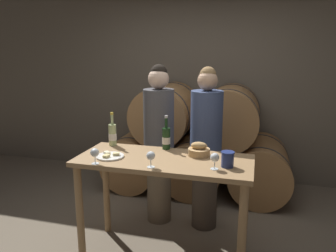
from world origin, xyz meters
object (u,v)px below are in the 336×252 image
at_px(tasting_table, 164,175).
at_px(wine_bottle_white, 113,134).
at_px(blue_crock, 228,159).
at_px(bread_basket, 199,150).
at_px(wine_bottle_red, 166,138).
at_px(wine_glass_center, 215,158).
at_px(person_left, 159,143).
at_px(wine_glass_far_left, 95,153).
at_px(person_right, 206,148).
at_px(wine_glass_left, 151,156).
at_px(cheese_plate, 110,156).

xyz_separation_m(tasting_table, wine_bottle_white, (-0.58, 0.24, 0.26)).
height_order(blue_crock, bread_basket, blue_crock).
xyz_separation_m(wine_bottle_red, wine_glass_center, (0.50, -0.41, -0.01)).
xyz_separation_m(person_left, bread_basket, (0.50, -0.47, 0.10)).
bearing_deg(wine_bottle_red, wine_glass_far_left, -128.93).
bearing_deg(bread_basket, wine_glass_far_left, -150.55).
height_order(person_left, bread_basket, person_left).
bearing_deg(tasting_table, blue_crock, -7.13).
relative_size(tasting_table, wine_bottle_white, 4.60).
bearing_deg(person_right, bread_basket, -88.51).
bearing_deg(bread_basket, blue_crock, -39.64).
bearing_deg(wine_glass_center, person_right, 103.59).
xyz_separation_m(tasting_table, bread_basket, (0.27, 0.15, 0.20)).
distance_m(wine_bottle_red, wine_glass_far_left, 0.69).
height_order(tasting_table, person_left, person_left).
height_order(tasting_table, blue_crock, blue_crock).
bearing_deg(wine_glass_left, wine_glass_far_left, -174.74).
bearing_deg(person_right, person_left, 179.99).
bearing_deg(tasting_table, wine_glass_far_left, -150.51).
height_order(person_right, bread_basket, person_right).
xyz_separation_m(tasting_table, wine_glass_far_left, (-0.49, -0.28, 0.24)).
distance_m(wine_bottle_white, wine_glass_far_left, 0.53).
height_order(person_right, wine_glass_far_left, person_right).
relative_size(tasting_table, bread_basket, 7.84).
bearing_deg(tasting_table, wine_bottle_white, 157.35).
bearing_deg(blue_crock, tasting_table, 172.87).
bearing_deg(person_right, wine_bottle_white, -155.48).
relative_size(tasting_table, wine_glass_far_left, 11.45).
height_order(person_left, wine_glass_left, person_left).
xyz_separation_m(person_right, wine_bottle_white, (-0.83, -0.38, 0.18)).
bearing_deg(wine_bottle_white, blue_crock, -15.49).
relative_size(person_right, blue_crock, 13.53).
distance_m(cheese_plate, wine_glass_center, 0.90).
height_order(wine_bottle_white, wine_glass_center, wine_bottle_white).
relative_size(person_left, blue_crock, 13.66).
height_order(tasting_table, wine_glass_center, wine_glass_center).
distance_m(tasting_table, blue_crock, 0.58).
relative_size(person_left, cheese_plate, 7.07).
relative_size(person_right, wine_bottle_white, 5.18).
bearing_deg(person_right, wine_glass_left, -108.95).
xyz_separation_m(wine_bottle_white, wine_glass_center, (1.02, -0.39, -0.02)).
bearing_deg(blue_crock, wine_bottle_red, 150.66).
distance_m(person_right, blue_crock, 0.75).
bearing_deg(wine_glass_left, person_right, 71.05).
height_order(blue_crock, cheese_plate, blue_crock).
bearing_deg(person_right, tasting_table, -112.45).
bearing_deg(wine_glass_center, wine_bottle_white, 159.21).
relative_size(wine_bottle_red, bread_basket, 1.67).
bearing_deg(person_right, wine_glass_far_left, -129.76).
height_order(wine_bottle_red, wine_glass_far_left, wine_bottle_red).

